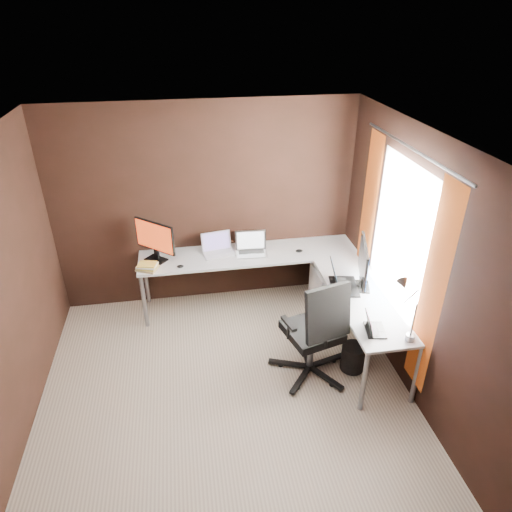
{
  "coord_description": "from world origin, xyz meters",
  "views": [
    {
      "loc": [
        -0.26,
        -3.29,
        3.4
      ],
      "look_at": [
        0.46,
        0.95,
        1.0
      ],
      "focal_mm": 32.0,
      "sensor_mm": 36.0,
      "label": 1
    }
  ],
  "objects": [
    {
      "name": "mouse_left",
      "position": [
        -0.36,
        1.3,
        0.75
      ],
      "size": [
        0.08,
        0.06,
        0.03
      ],
      "primitive_type": "ellipsoid",
      "rotation": [
        0.0,
        0.0,
        0.08
      ],
      "color": "black",
      "rests_on": "desk"
    },
    {
      "name": "drawer_pedestal",
      "position": [
        1.43,
        1.15,
        0.3
      ],
      "size": [
        0.42,
        0.5,
        0.6
      ],
      "primitive_type": "cube",
      "color": "white",
      "rests_on": "ground"
    },
    {
      "name": "monitor_left",
      "position": [
        -0.63,
        1.54,
        1.0
      ],
      "size": [
        0.44,
        0.39,
        0.49
      ],
      "rotation": [
        0.0,
        0.0,
        -0.72
      ],
      "color": "black",
      "rests_on": "desk"
    },
    {
      "name": "wastebasket",
      "position": [
        1.36,
        0.13,
        0.14
      ],
      "size": [
        0.27,
        0.27,
        0.29
      ],
      "primitive_type": "cylinder",
      "rotation": [
        0.0,
        0.0,
        0.08
      ],
      "color": "black",
      "rests_on": "ground"
    },
    {
      "name": "desk",
      "position": [
        0.84,
        1.04,
        0.68
      ],
      "size": [
        2.65,
        2.25,
        0.73
      ],
      "color": "white",
      "rests_on": "ground"
    },
    {
      "name": "mouse_corner",
      "position": [
        1.08,
        1.43,
        0.75
      ],
      "size": [
        0.09,
        0.06,
        0.04
      ],
      "primitive_type": "ellipsoid",
      "rotation": [
        0.0,
        0.0,
        -0.07
      ],
      "color": "black",
      "rests_on": "desk"
    },
    {
      "name": "book_stack",
      "position": [
        -0.73,
        1.33,
        0.76
      ],
      "size": [
        0.28,
        0.26,
        0.07
      ],
      "rotation": [
        0.0,
        0.0,
        -0.34
      ],
      "color": "tan",
      "rests_on": "desk"
    },
    {
      "name": "monitor_right",
      "position": [
        1.53,
        0.56,
        1.02
      ],
      "size": [
        0.23,
        0.61,
        0.52
      ],
      "rotation": [
        0.0,
        0.0,
        1.28
      ],
      "color": "black",
      "rests_on": "desk"
    },
    {
      "name": "office_chair",
      "position": [
        0.92,
        0.14,
        0.34
      ],
      "size": [
        0.65,
        0.68,
        1.17
      ],
      "rotation": [
        0.0,
        0.0,
        0.26
      ],
      "color": "black",
      "rests_on": "ground"
    },
    {
      "name": "laptop_white",
      "position": [
        0.1,
        1.59,
        0.78
      ],
      "size": [
        0.4,
        0.31,
        0.24
      ],
      "rotation": [
        0.0,
        0.0,
        0.16
      ],
      "color": "white",
      "rests_on": "desk"
    },
    {
      "name": "desk_lamp",
      "position": [
        1.58,
        -0.29,
        1.12
      ],
      "size": [
        0.19,
        0.23,
        0.61
      ],
      "rotation": [
        0.0,
        0.0,
        0.39
      ],
      "color": "slate",
      "rests_on": "desk"
    },
    {
      "name": "laptop_silver",
      "position": [
        0.5,
        1.53,
        0.78
      ],
      "size": [
        0.39,
        0.29,
        0.25
      ],
      "rotation": [
        0.0,
        0.0,
        -0.05
      ],
      "color": "silver",
      "rests_on": "desk"
    },
    {
      "name": "laptop_black_big",
      "position": [
        1.32,
        0.6,
        0.79
      ],
      "size": [
        0.36,
        0.45,
        0.27
      ],
      "rotation": [
        0.0,
        0.0,
        1.39
      ],
      "color": "black",
      "rests_on": "desk"
    },
    {
      "name": "laptop_black_small",
      "position": [
        1.37,
        -0.16,
        0.77
      ],
      "size": [
        0.22,
        0.28,
        0.17
      ],
      "rotation": [
        0.0,
        0.0,
        1.38
      ],
      "color": "black",
      "rests_on": "desk"
    },
    {
      "name": "room",
      "position": [
        0.34,
        0.07,
        1.28
      ],
      "size": [
        3.6,
        3.6,
        2.5
      ],
      "color": "#C3B198",
      "rests_on": "ground"
    }
  ]
}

